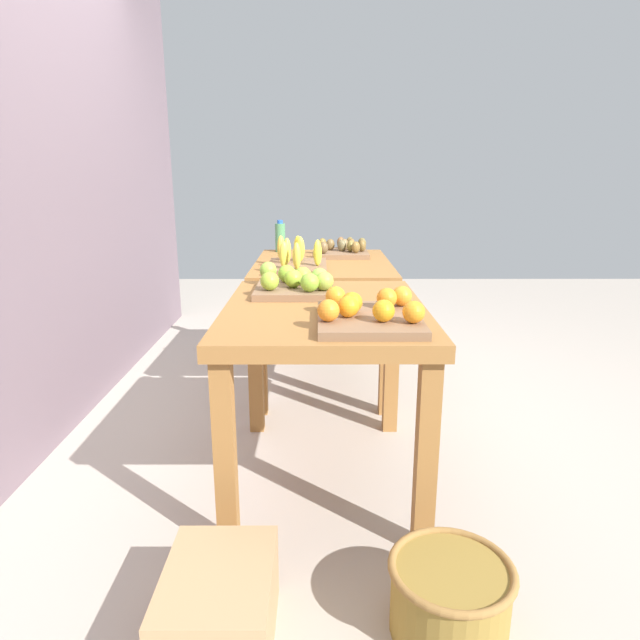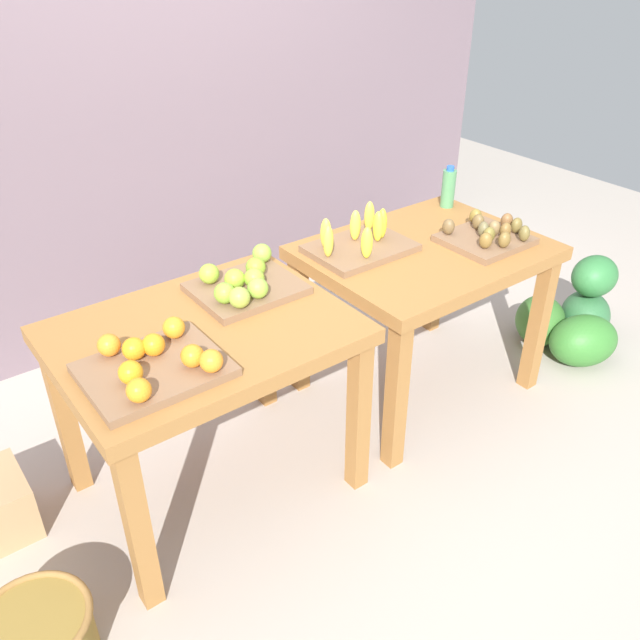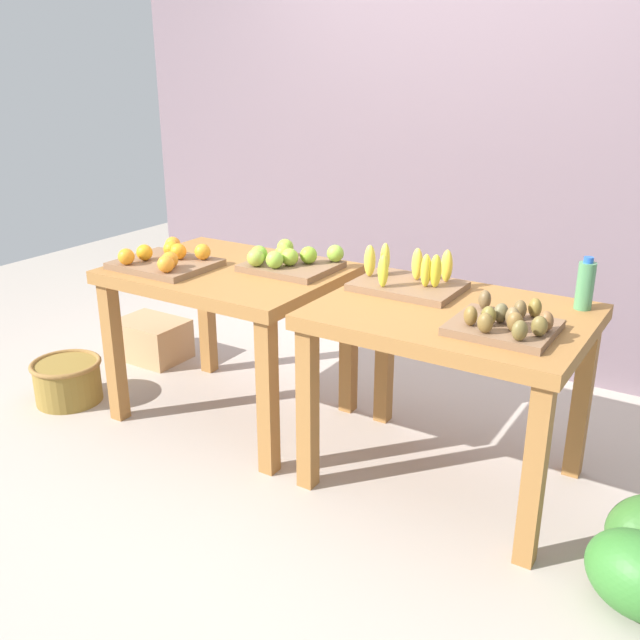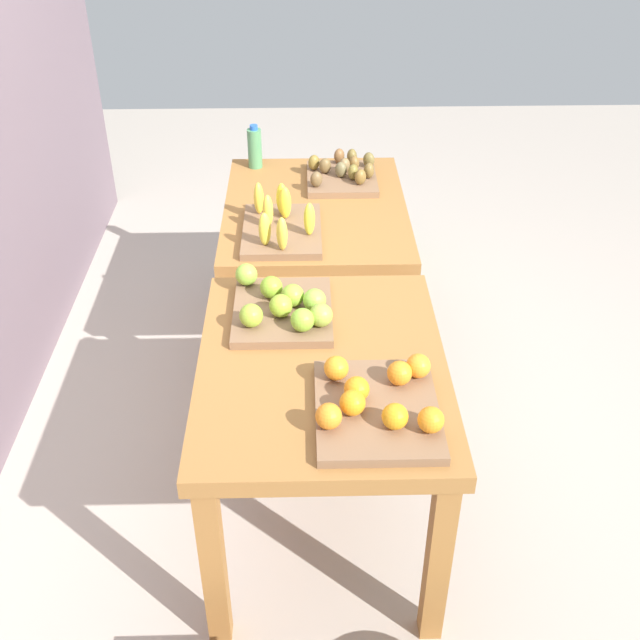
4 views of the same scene
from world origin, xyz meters
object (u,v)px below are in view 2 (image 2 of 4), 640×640
Objects in this scene: banana_crate at (360,242)px; water_bottle at (448,188)px; display_table_left at (205,354)px; apple_bin at (244,283)px; display_table_right at (424,269)px; wicker_basket at (38,640)px; kiwi_bin at (488,235)px; orange_bin at (155,364)px; watermelon_pile at (574,318)px.

water_bottle is at bearing 11.08° from banana_crate.
display_table_left is at bearing -169.69° from water_bottle.
apple_bin is at bearing -173.15° from water_bottle.
display_table_right reaches higher than wicker_basket.
apple_bin is 0.60m from banana_crate.
kiwi_bin is 0.45m from water_bottle.
orange_bin reaches higher than kiwi_bin.
wicker_basket is at bearing -169.81° from display_table_right.
display_table_left is at bearing 180.00° from display_table_right.
display_table_left is 1.05m from wicker_basket.
wicker_basket is (-2.88, -0.10, -0.05)m from watermelon_pile.
water_bottle is at bearing 6.85° from apple_bin.
display_table_right is at bearing 151.98° from kiwi_bin.
display_table_left is at bearing 174.44° from kiwi_bin.
display_table_right is at bearing 10.19° from wicker_basket.
watermelon_pile is (0.93, -0.25, -0.48)m from display_table_right.
orange_bin is 0.66× the size of watermelon_pile.
banana_crate is at bearing 151.16° from display_table_right.
apple_bin reaches higher than display_table_left.
banana_crate reaches higher than orange_bin.
water_bottle is 1.01m from watermelon_pile.
watermelon_pile is at bearing -6.97° from display_table_left.
display_table_left is at bearing 173.03° from watermelon_pile.
wicker_basket is at bearing -163.58° from banana_crate.
watermelon_pile is at bearing -11.84° from apple_bin.
wicker_basket is (-1.08, -0.48, -0.69)m from apple_bin.
water_bottle reaches higher than watermelon_pile.
kiwi_bin reaches higher than display_table_left.
display_table_right is 0.89m from apple_bin.
banana_crate reaches higher than wicker_basket.
apple_bin is 1.13× the size of kiwi_bin.
display_table_right is 1.08m from watermelon_pile.
banana_crate is (0.60, 0.02, 0.00)m from apple_bin.
orange_bin reaches higher than wicker_basket.
orange_bin is 0.92m from wicker_basket.
apple_bin reaches higher than orange_bin.
orange_bin is 1.85m from water_bottle.
kiwi_bin is at bearing 0.71° from orange_bin.
display_table_left is 0.32m from apple_bin.
orange_bin is at bearing 177.58° from watermelon_pile.
display_table_left is 1.00× the size of display_table_right.
water_bottle is at bearing 13.60° from orange_bin.
water_bottle is at bearing 10.31° from display_table_left.
display_table_right is at bearing 0.00° from display_table_left.
banana_crate is 0.66× the size of watermelon_pile.
banana_crate is at bearing 161.69° from watermelon_pile.
banana_crate is 2.11× the size of water_bottle.
display_table_left is 1.12m from display_table_right.
orange_bin is at bearing -148.57° from display_table_left.
water_bottle reaches higher than apple_bin.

